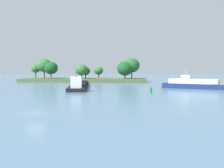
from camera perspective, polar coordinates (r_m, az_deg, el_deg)
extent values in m
plane|color=slate|center=(40.24, -14.82, -5.51)|extent=(400.00, 400.00, 0.00)
cube|color=#4C6038|center=(119.97, -5.57, 0.78)|extent=(51.15, 15.42, 1.39)
cylinder|color=#513823|center=(124.65, -14.83, 1.68)|extent=(0.44, 0.44, 2.53)
ellipsoid|color=#2D6B33|center=(124.60, -14.85, 2.96)|extent=(3.80, 3.80, 3.42)
cylinder|color=#513823|center=(123.12, -13.22, 1.77)|extent=(0.44, 0.44, 2.90)
ellipsoid|color=#2D6B33|center=(123.08, -13.24, 3.59)|extent=(6.17, 6.17, 5.55)
cylinder|color=#513823|center=(121.21, -11.95, 1.55)|extent=(0.44, 0.44, 2.01)
ellipsoid|color=#194C23|center=(121.15, -11.97, 3.10)|extent=(5.66, 5.66, 5.10)
cylinder|color=#513823|center=(117.33, -6.00, 1.45)|extent=(0.44, 0.44, 1.61)
ellipsoid|color=#2D6B33|center=(117.27, -6.01, 2.81)|extent=(4.92, 4.92, 4.42)
cylinder|color=#513823|center=(120.10, -5.25, 1.49)|extent=(0.44, 0.44, 1.55)
ellipsoid|color=#235B28|center=(120.04, -5.26, 2.58)|extent=(3.81, 3.81, 3.43)
cylinder|color=#513823|center=(121.79, -2.65, 1.55)|extent=(0.44, 0.44, 1.66)
ellipsoid|color=#2D6B33|center=(121.74, -2.65, 2.65)|extent=(3.76, 3.76, 3.39)
cylinder|color=#513823|center=(115.40, 2.57, 1.43)|extent=(0.44, 0.44, 1.59)
ellipsoid|color=#194C23|center=(115.33, 2.57, 3.07)|extent=(6.30, 6.30, 5.67)
cylinder|color=#513823|center=(116.86, 3.90, 1.75)|extent=(0.44, 0.44, 2.83)
ellipsoid|color=#235B28|center=(116.81, 3.91, 3.71)|extent=(6.43, 6.43, 5.79)
cube|color=black|center=(87.43, -6.43, -0.35)|extent=(9.71, 35.24, 0.92)
cube|color=black|center=(88.88, -6.38, 0.17)|extent=(7.52, 24.77, 0.50)
cube|color=white|center=(72.11, -7.06, 0.34)|extent=(3.08, 3.54, 2.80)
cylinder|color=#333338|center=(72.03, -7.08, 2.16)|extent=(0.12, 0.12, 1.80)
cube|color=black|center=(104.43, -5.94, 0.29)|extent=(3.71, 1.40, 0.83)
cube|color=navy|center=(84.84, 15.79, -0.40)|extent=(17.47, 10.88, 1.41)
cube|color=white|center=(84.77, 15.80, 0.51)|extent=(13.74, 8.74, 1.30)
cube|color=white|center=(85.25, 14.39, 1.36)|extent=(2.94, 2.65, 1.10)
cube|color=#937551|center=(83.47, 20.44, -0.01)|extent=(4.35, 4.60, 0.16)
cylinder|color=silver|center=(85.21, 14.41, 2.20)|extent=(0.10, 0.10, 1.40)
cylinder|color=green|center=(68.77, 7.63, -1.26)|extent=(0.70, 0.70, 1.20)
cone|color=green|center=(68.70, 7.64, -0.47)|extent=(0.49, 0.49, 0.70)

